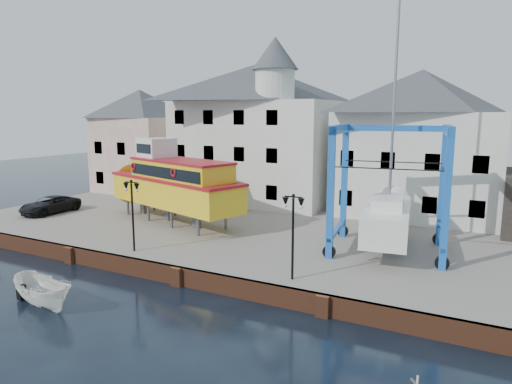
% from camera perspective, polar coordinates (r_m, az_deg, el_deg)
% --- Properties ---
extents(ground, '(140.00, 140.00, 0.00)m').
position_cam_1_polar(ground, '(24.77, -9.77, -11.45)').
color(ground, black).
rests_on(ground, ground).
extents(hardstanding, '(44.00, 22.00, 1.00)m').
position_cam_1_polar(hardstanding, '(33.58, 1.64, -4.73)').
color(hardstanding, slate).
rests_on(hardstanding, ground).
extents(quay_wall, '(44.00, 0.47, 1.00)m').
position_cam_1_polar(quay_wall, '(24.67, -9.66, -10.29)').
color(quay_wall, brown).
rests_on(quay_wall, ground).
extents(building_pink, '(8.00, 7.00, 10.30)m').
position_cam_1_polar(building_pink, '(48.55, -14.12, 6.22)').
color(building_pink, tan).
rests_on(building_pink, hardstanding).
extents(building_white_main, '(14.00, 8.30, 14.00)m').
position_cam_1_polar(building_white_main, '(41.34, 0.08, 7.60)').
color(building_white_main, silver).
rests_on(building_white_main, hardstanding).
extents(building_white_right, '(12.00, 8.00, 11.20)m').
position_cam_1_polar(building_white_right, '(37.69, 19.69, 5.69)').
color(building_white_right, silver).
rests_on(building_white_right, hardstanding).
extents(lamp_post_left, '(1.12, 0.32, 4.20)m').
position_cam_1_polar(lamp_post_left, '(27.04, -15.25, -0.66)').
color(lamp_post_left, black).
rests_on(lamp_post_left, hardstanding).
extents(lamp_post_right, '(1.12, 0.32, 4.20)m').
position_cam_1_polar(lamp_post_right, '(21.63, 4.66, -2.90)').
color(lamp_post_right, black).
rests_on(lamp_post_right, hardstanding).
extents(tour_boat, '(14.32, 7.34, 6.08)m').
position_cam_1_polar(tour_boat, '(34.45, -10.97, 1.18)').
color(tour_boat, '#59595E').
rests_on(tour_boat, hardstanding).
extents(travel_lift, '(7.18, 9.51, 14.01)m').
position_cam_1_polar(travel_lift, '(28.12, 16.30, -2.05)').
color(travel_lift, blue).
rests_on(travel_lift, hardstanding).
extents(van, '(2.30, 4.86, 1.34)m').
position_cam_1_polar(van, '(40.25, -24.36, -1.47)').
color(van, black).
rests_on(van, hardstanding).
extents(motorboat_a, '(4.40, 2.36, 1.61)m').
position_cam_1_polar(motorboat_a, '(24.14, -24.92, -12.83)').
color(motorboat_a, white).
rests_on(motorboat_a, ground).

